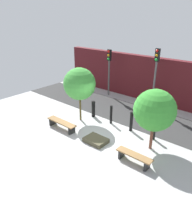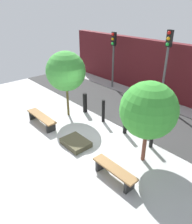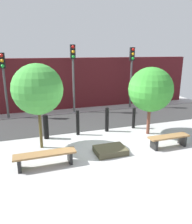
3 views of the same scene
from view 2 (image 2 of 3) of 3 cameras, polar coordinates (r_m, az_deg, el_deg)
name	(u,v)px [view 2 (image 2 of 3)]	position (r m, az deg, el deg)	size (l,w,h in m)	color
ground_plane	(82,142)	(8.79, -3.79, -7.86)	(18.00, 18.00, 0.00)	#AAAAAA
road_strip	(139,114)	(11.01, 11.08, -0.63)	(18.00, 3.08, 0.01)	#313131
building_facade	(175,73)	(12.73, 19.88, 9.56)	(16.20, 0.50, 3.09)	#511419
bench_left	(42,118)	(10.07, -14.04, -1.60)	(1.91, 0.43, 0.45)	black
bench_right	(114,171)	(7.01, 4.81, -15.18)	(1.60, 0.39, 0.44)	black
planter_bed	(76,143)	(8.59, -5.32, -7.98)	(1.09, 0.81, 0.21)	#47422F
tree_behind_left_bench	(66,71)	(10.04, -7.89, 10.47)	(1.79, 1.79, 3.11)	#4E4220
tree_behind_right_bench	(149,110)	(7.06, 13.57, 0.45)	(1.85, 1.85, 2.88)	brown
bollard_far_left	(85,103)	(10.89, -2.91, 2.43)	(0.21, 0.21, 0.99)	black
bollard_left	(103,111)	(9.96, 1.92, 0.26)	(0.15, 0.15, 1.07)	black
bollard_center	(125,122)	(9.15, 7.66, -2.53)	(0.17, 0.17, 1.08)	black
bollard_right	(152,136)	(8.51, 14.40, -6.16)	(0.15, 0.15, 0.96)	black
traffic_light_west	(113,50)	(13.83, 4.56, 15.82)	(0.28, 0.27, 3.41)	#4B4B4B
traffic_light_mid_west	(167,56)	(11.58, 18.04, 13.86)	(0.28, 0.27, 3.83)	#5A5A5A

